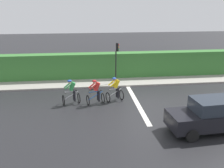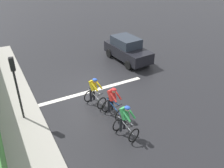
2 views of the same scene
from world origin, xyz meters
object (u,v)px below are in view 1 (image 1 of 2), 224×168
at_px(traffic_light_near_crossing, 117,57).
at_px(cyclist_lead, 72,92).
at_px(cyclist_mid, 115,90).
at_px(car_black, 209,115).
at_px(cyclist_second, 96,93).

bearing_deg(traffic_light_near_crossing, cyclist_lead, 137.91).
relative_size(cyclist_mid, traffic_light_near_crossing, 0.50).
bearing_deg(car_black, traffic_light_near_crossing, 23.58).
bearing_deg(cyclist_mid, car_black, -137.95).
bearing_deg(cyclist_second, traffic_light_near_crossing, -25.07).
distance_m(cyclist_second, car_black, 7.00).
bearing_deg(car_black, cyclist_lead, 57.75).
distance_m(cyclist_lead, traffic_light_near_crossing, 5.38).
height_order(cyclist_second, car_black, car_black).
relative_size(cyclist_lead, traffic_light_near_crossing, 0.50).
bearing_deg(cyclist_lead, cyclist_mid, -86.28).
bearing_deg(cyclist_lead, traffic_light_near_crossing, -42.09).
bearing_deg(traffic_light_near_crossing, cyclist_second, 154.93).
bearing_deg(cyclist_second, cyclist_lead, 82.12).
distance_m(cyclist_second, traffic_light_near_crossing, 4.71).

